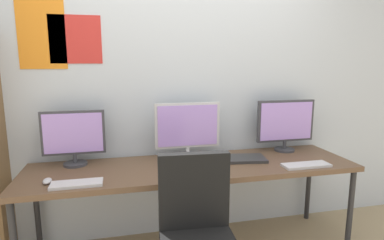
# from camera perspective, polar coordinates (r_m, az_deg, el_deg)

# --- Properties ---
(wall_back) EXTENTS (4.96, 0.11, 2.60)m
(wall_back) POSITION_cam_1_polar(r_m,az_deg,el_deg) (2.80, -1.77, 5.58)
(wall_back) COLOR silver
(wall_back) RESTS_ON ground_plane
(desk) EXTENTS (2.56, 0.68, 0.74)m
(desk) POSITION_cam_1_polar(r_m,az_deg,el_deg) (2.53, 0.26, -9.09)
(desk) COLOR brown
(desk) RESTS_ON ground_plane
(monitor_left) EXTENTS (0.47, 0.18, 0.43)m
(monitor_left) POSITION_cam_1_polar(r_m,az_deg,el_deg) (2.61, -20.48, -2.75)
(monitor_left) COLOR #38383D
(monitor_left) RESTS_ON desk
(monitor_center) EXTENTS (0.55, 0.18, 0.46)m
(monitor_center) POSITION_cam_1_polar(r_m,az_deg,el_deg) (2.64, -0.80, -1.47)
(monitor_center) COLOR silver
(monitor_center) RESTS_ON desk
(monitor_right) EXTENTS (0.54, 0.18, 0.46)m
(monitor_right) POSITION_cam_1_polar(r_m,az_deg,el_deg) (2.97, 16.44, -0.61)
(monitor_right) COLOR #38383D
(monitor_right) RESTS_ON desk
(keyboard_left) EXTENTS (0.33, 0.13, 0.02)m
(keyboard_left) POSITION_cam_1_polar(r_m,az_deg,el_deg) (2.25, -19.98, -10.72)
(keyboard_left) COLOR silver
(keyboard_left) RESTS_ON desk
(keyboard_center) EXTENTS (0.33, 0.13, 0.02)m
(keyboard_center) POSITION_cam_1_polar(r_m,az_deg,el_deg) (2.30, 1.61, -9.61)
(keyboard_center) COLOR silver
(keyboard_center) RESTS_ON desk
(keyboard_right) EXTENTS (0.37, 0.13, 0.02)m
(keyboard_right) POSITION_cam_1_polar(r_m,az_deg,el_deg) (2.63, 19.79, -7.63)
(keyboard_right) COLOR silver
(keyboard_right) RESTS_ON desk
(computer_mouse) EXTENTS (0.06, 0.10, 0.03)m
(computer_mouse) POSITION_cam_1_polar(r_m,az_deg,el_deg) (2.35, -24.54, -9.92)
(computer_mouse) COLOR silver
(computer_mouse) RESTS_ON desk
(laptop_closed) EXTENTS (0.35, 0.27, 0.02)m
(laptop_closed) POSITION_cam_1_polar(r_m,az_deg,el_deg) (2.67, 9.59, -6.84)
(laptop_closed) COLOR #2D2D2D
(laptop_closed) RESTS_ON desk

